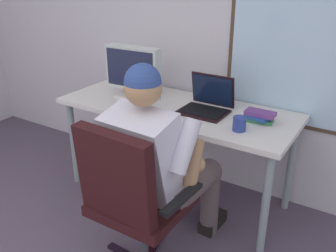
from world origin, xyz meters
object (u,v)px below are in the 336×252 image
Objects in this scene: crt_monitor at (133,70)px; laptop at (207,102)px; desk at (176,116)px; wine_glass at (155,97)px; book_stack at (259,116)px; office_chair at (131,195)px; coffee_mug at (239,124)px; person_seated at (160,160)px.

crt_monitor is 0.63m from laptop.
desk is at bearing -2.73° from crt_monitor.
desk is 12.63× the size of wine_glass.
book_stack is at bearing 3.93° from desk.
laptop is 2.36× the size of wine_glass.
crt_monitor reaches higher than laptop.
wine_glass is at bearing -148.91° from laptop.
laptop is at bearing 11.05° from desk.
wine_glass reaches higher than desk.
office_chair reaches higher than coffee_mug.
coffee_mug is at bearing -10.79° from crt_monitor.
wine_glass is at bearing 114.07° from office_chair.
crt_monitor reaches higher than book_stack.
wine_glass is 0.65× the size of book_stack.
laptop is at bearing 179.50° from book_stack.
book_stack is at bearing 68.35° from office_chair.
desk is 8.27× the size of book_stack.
office_chair is 3.00× the size of laptop.
laptop is 3.61× the size of coffee_mug.
desk is 0.90m from office_chair.
laptop is 0.36m from wine_glass.
crt_monitor is (-0.64, 0.61, 0.30)m from person_seated.
book_stack is (0.37, -0.00, -0.03)m from laptop.
person_seated is at bearing -124.10° from coffee_mug.
crt_monitor reaches higher than desk.
book_stack is at bearing -0.50° from laptop.
wine_glass is at bearing 126.49° from person_seated.
book_stack is 0.21m from coffee_mug.
person_seated is 0.65m from laptop.
person_seated is 13.93× the size of coffee_mug.
laptop is at bearing 90.81° from office_chair.
wine_glass reaches higher than book_stack.
office_chair is 1.14m from crt_monitor.
crt_monitor is at bearing -178.68° from book_stack.
crt_monitor is at bearing 169.21° from coffee_mug.
person_seated reaches higher than office_chair.
office_chair reaches higher than desk.
person_seated is 3.86× the size of laptop.
person_seated is at bearing -43.69° from crt_monitor.
laptop reaches higher than desk.
coffee_mug is (0.62, -0.02, -0.05)m from wine_glass.
person_seated is 0.54m from coffee_mug.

